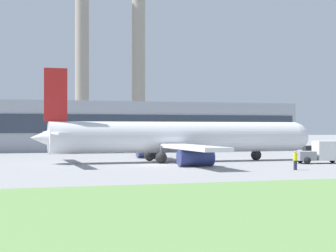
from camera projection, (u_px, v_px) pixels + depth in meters
ground_plane at (154, 165)px, 53.05m from camera, size 400.00×400.00×0.00m
terminal_building at (78, 121)px, 88.80m from camera, size 65.71×14.57×22.20m
smokestack_left at (82, 43)px, 122.71m from camera, size 3.48×3.48×43.93m
smokestack_right at (139, 60)px, 124.16m from camera, size 3.39×3.39×37.08m
airplane at (176, 138)px, 58.19m from camera, size 30.16×28.12×9.35m
pushback_tug at (322, 150)px, 65.86m from camera, size 4.45×3.05×1.92m
baggage_truck at (324, 152)px, 55.55m from camera, size 5.10×2.92×2.21m
ground_crew_person at (295, 160)px, 46.79m from camera, size 0.47×0.47×1.62m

